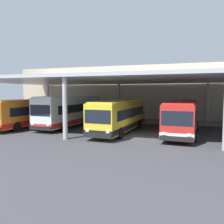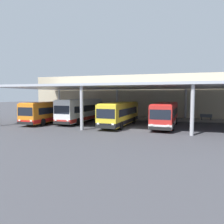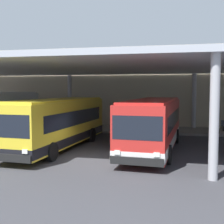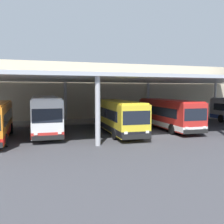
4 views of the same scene
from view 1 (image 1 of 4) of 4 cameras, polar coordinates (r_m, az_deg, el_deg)
The scene contains 9 objects.
ground_plane at distance 20.29m, azimuth 7.60°, elevation -6.46°, with size 200.00×200.00×0.00m, color #3D3D42.
platform_kerb at distance 31.76m, azimuth 11.51°, elevation -2.28°, with size 42.00×4.50×0.18m, color gray.
station_building_facade at distance 34.76m, azimuth 12.25°, elevation 4.81°, with size 48.00×1.60×8.05m, color #C1B293.
canopy_shelter at distance 25.37m, azimuth 10.04°, elevation 7.81°, with size 40.00×17.00×5.55m.
bus_nearest_bay at distance 28.37m, azimuth -20.20°, elevation -0.13°, with size 2.86×10.57×3.17m.
bus_second_bay at distance 27.61m, azimuth -10.23°, elevation 0.34°, with size 3.07×11.43×3.57m.
bus_middle_bay at distance 22.95m, azimuth 1.96°, elevation -0.93°, with size 3.19×10.67×3.17m.
bus_far_bay at distance 22.70m, azimuth 17.13°, elevation -1.21°, with size 3.16×10.66×3.17m.
banner_sign at distance 36.01m, azimuth -13.75°, elevation 1.52°, with size 0.70×0.12×3.20m.
Camera 1 is at (3.62, -19.57, 3.94)m, focal length 36.77 mm.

